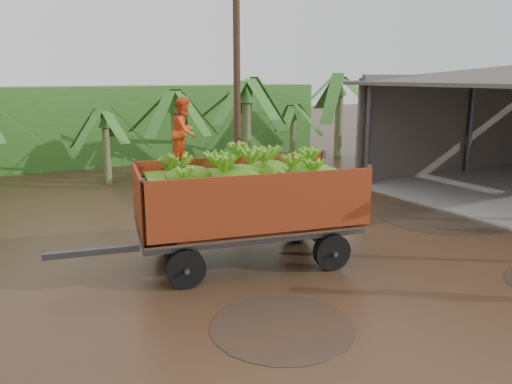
# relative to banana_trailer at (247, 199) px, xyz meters

# --- Properties ---
(ground) EXTENTS (100.00, 100.00, 0.00)m
(ground) POSITION_rel_banana_trailer_xyz_m (2.30, -0.96, -1.43)
(ground) COLOR black
(ground) RESTS_ON ground
(hedge_north) EXTENTS (22.00, 3.00, 3.60)m
(hedge_north) POSITION_rel_banana_trailer_xyz_m (0.30, 15.04, 0.37)
(hedge_north) COLOR #2D661E
(hedge_north) RESTS_ON ground
(banana_trailer) EXTENTS (6.72, 3.22, 3.63)m
(banana_trailer) POSITION_rel_banana_trailer_xyz_m (0.00, 0.00, 0.00)
(banana_trailer) COLOR #BB3D1A
(banana_trailer) RESTS_ON ground
(utility_pole) EXTENTS (1.20, 0.24, 7.51)m
(utility_pole) POSITION_rel_banana_trailer_xyz_m (2.97, 6.24, 2.38)
(utility_pole) COLOR #47301E
(utility_pole) RESTS_ON ground
(banana_plants) EXTENTS (24.38, 20.68, 4.23)m
(banana_plants) POSITION_rel_banana_trailer_xyz_m (-2.66, 6.08, 0.43)
(banana_plants) COLOR #2D661E
(banana_plants) RESTS_ON ground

